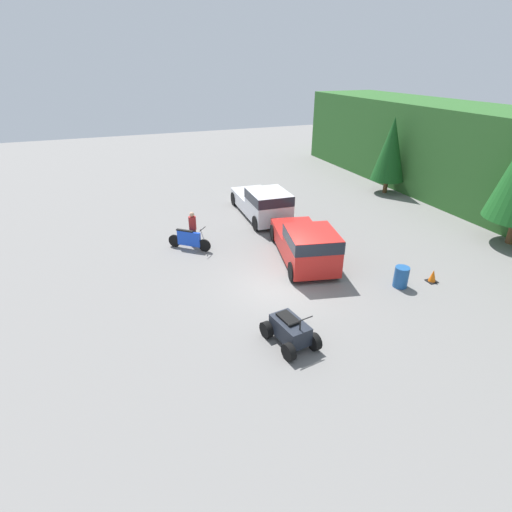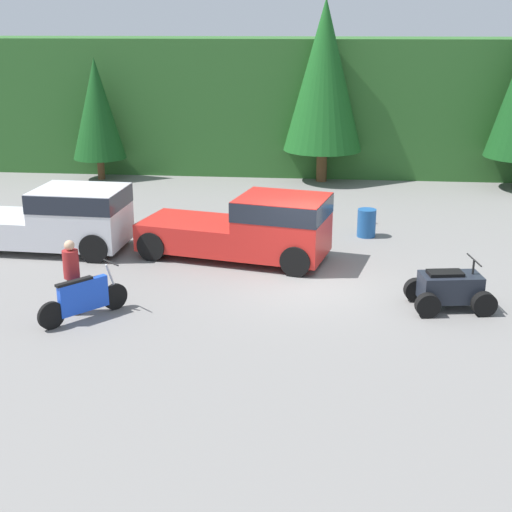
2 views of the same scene
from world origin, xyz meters
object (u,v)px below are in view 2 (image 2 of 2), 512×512
(pickup_truck_red, at_px, (254,226))
(steel_barrel, at_px, (367,223))
(quad_atv, at_px, (450,290))
(dirt_bike, at_px, (84,299))
(pickup_truck_second, at_px, (53,217))
(traffic_cone, at_px, (369,216))
(rider_person, at_px, (72,274))

(pickup_truck_red, xyz_separation_m, steel_barrel, (3.28, 2.67, -0.55))
(pickup_truck_red, relative_size, quad_atv, 2.73)
(dirt_bike, height_order, steel_barrel, dirt_bike)
(pickup_truck_second, xyz_separation_m, quad_atv, (10.92, -3.47, -0.52))
(pickup_truck_red, xyz_separation_m, dirt_bike, (-3.40, -4.61, -0.50))
(pickup_truck_red, distance_m, dirt_bike, 5.75)
(pickup_truck_red, bearing_deg, traffic_cone, 62.99)
(pickup_truck_red, xyz_separation_m, quad_atv, (4.95, -3.14, -0.52))
(rider_person, bearing_deg, pickup_truck_second, 74.15)
(dirt_bike, relative_size, steel_barrel, 2.04)
(rider_person, distance_m, traffic_cone, 11.16)
(dirt_bike, bearing_deg, pickup_truck_red, 4.15)
(traffic_cone, xyz_separation_m, steel_barrel, (-0.17, -1.52, 0.19))
(quad_atv, distance_m, rider_person, 8.79)
(pickup_truck_second, height_order, rider_person, pickup_truck_second)
(dirt_bike, relative_size, traffic_cone, 3.26)
(steel_barrel, bearing_deg, quad_atv, -73.92)
(pickup_truck_red, bearing_deg, steel_barrel, 51.59)
(pickup_truck_red, relative_size, dirt_bike, 3.14)
(quad_atv, height_order, rider_person, rider_person)
(steel_barrel, bearing_deg, pickup_truck_second, -165.83)
(quad_atv, bearing_deg, pickup_truck_second, 153.01)
(traffic_cone, height_order, steel_barrel, steel_barrel)
(traffic_cone, distance_m, steel_barrel, 1.54)
(pickup_truck_second, height_order, steel_barrel, pickup_truck_second)
(rider_person, bearing_deg, pickup_truck_red, 7.73)
(dirt_bike, height_order, quad_atv, quad_atv)
(pickup_truck_second, xyz_separation_m, steel_barrel, (9.25, 2.33, -0.55))
(dirt_bike, relative_size, quad_atv, 0.87)
(pickup_truck_red, xyz_separation_m, rider_person, (-3.74, -4.32, -0.03))
(pickup_truck_second, bearing_deg, pickup_truck_red, -0.58)
(dirt_bike, height_order, rider_person, rider_person)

